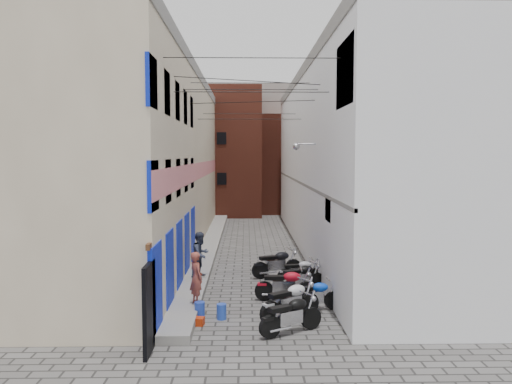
{
  "coord_description": "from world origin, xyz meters",
  "views": [
    {
      "loc": [
        -0.18,
        -12.21,
        4.79
      ],
      "look_at": [
        0.29,
        11.64,
        3.0
      ],
      "focal_mm": 35.0,
      "sensor_mm": 36.0,
      "label": 1
    }
  ],
  "objects": [
    {
      "name": "ground",
      "position": [
        0.0,
        0.0,
        0.0
      ],
      "size": [
        90.0,
        90.0,
        0.0
      ],
      "primitive_type": "plane",
      "color": "#514E4C",
      "rests_on": "ground"
    },
    {
      "name": "plinth",
      "position": [
        -2.05,
        13.0,
        0.12
      ],
      "size": [
        0.9,
        26.0,
        0.25
      ],
      "primitive_type": "cube",
      "color": "gray",
      "rests_on": "ground"
    },
    {
      "name": "building_left",
      "position": [
        -4.98,
        12.95,
        4.5
      ],
      "size": [
        5.1,
        27.0,
        9.0
      ],
      "color": "#BCAC8E",
      "rests_on": "ground"
    },
    {
      "name": "building_right",
      "position": [
        5.0,
        13.0,
        4.51
      ],
      "size": [
        5.94,
        26.0,
        9.0
      ],
      "color": "white",
      "rests_on": "ground"
    },
    {
      "name": "building_far_brick_left",
      "position": [
        -2.0,
        28.0,
        5.0
      ],
      "size": [
        6.0,
        6.0,
        10.0
      ],
      "primitive_type": "cube",
      "color": "brown",
      "rests_on": "ground"
    },
    {
      "name": "building_far_brick_right",
      "position": [
        3.0,
        30.0,
        4.0
      ],
      "size": [
        5.0,
        6.0,
        8.0
      ],
      "primitive_type": "cube",
      "color": "brown",
      "rests_on": "ground"
    },
    {
      "name": "building_far_concrete",
      "position": [
        0.0,
        34.0,
        5.5
      ],
      "size": [
        8.0,
        5.0,
        11.0
      ],
      "primitive_type": "cube",
      "color": "gray",
      "rests_on": "ground"
    },
    {
      "name": "far_shopfront",
      "position": [
        0.0,
        25.2,
        1.2
      ],
      "size": [
        2.0,
        0.3,
        2.4
      ],
      "primitive_type": "cube",
      "color": "black",
      "rests_on": "ground"
    },
    {
      "name": "overhead_wires",
      "position": [
        0.0,
        7.64,
        7.12
      ],
      "size": [
        5.8,
        13.02,
        1.32
      ],
      "color": "black",
      "rests_on": "ground"
    },
    {
      "name": "motorcycle_a",
      "position": [
        1.02,
        0.8,
        0.57
      ],
      "size": [
        2.0,
        1.51,
        1.13
      ],
      "primitive_type": null,
      "rotation": [
        0.0,
        0.0,
        -1.05
      ],
      "color": "black",
      "rests_on": "ground"
    },
    {
      "name": "motorcycle_b",
      "position": [
        1.1,
        1.94,
        0.61
      ],
      "size": [
        2.12,
        1.74,
        1.22
      ],
      "primitive_type": null,
      "rotation": [
        0.0,
        0.0,
        -0.97
      ],
      "color": "silver",
      "rests_on": "ground"
    },
    {
      "name": "motorcycle_c",
      "position": [
        1.9,
        2.81,
        0.52
      ],
      "size": [
        1.85,
        0.72,
        1.05
      ],
      "primitive_type": null,
      "rotation": [
        0.0,
        0.0,
        -1.49
      ],
      "color": "blue",
      "rests_on": "ground"
    },
    {
      "name": "motorcycle_d",
      "position": [
        1.1,
        3.84,
        0.58
      ],
      "size": [
        2.04,
        0.7,
        1.17
      ],
      "primitive_type": null,
      "rotation": [
        0.0,
        0.0,
        -1.6
      ],
      "color": "#B10C1D",
      "rests_on": "ground"
    },
    {
      "name": "motorcycle_e",
      "position": [
        1.73,
        4.98,
        0.55
      ],
      "size": [
        1.97,
        1.28,
        1.09
      ],
      "primitive_type": null,
      "rotation": [
        0.0,
        0.0,
        -1.18
      ],
      "color": "black",
      "rests_on": "ground"
    },
    {
      "name": "motorcycle_f",
      "position": [
        1.83,
        6.06,
        0.5
      ],
      "size": [
        1.78,
        0.77,
        1.0
      ],
      "primitive_type": null,
      "rotation": [
        0.0,
        0.0,
        -1.44
      ],
      "color": "#A5A4A9",
      "rests_on": "ground"
    },
    {
      "name": "motorcycle_g",
      "position": [
        1.02,
        7.01,
        0.6
      ],
      "size": [
        2.17,
        1.37,
        1.2
      ],
      "primitive_type": null,
      "rotation": [
        0.0,
        0.0,
        -1.2
      ],
      "color": "black",
      "rests_on": "ground"
    },
    {
      "name": "person_a",
      "position": [
        -1.7,
        2.73,
        1.05
      ],
      "size": [
        0.62,
        0.7,
        1.6
      ],
      "primitive_type": "imported",
      "rotation": [
        0.0,
        0.0,
        2.09
      ],
      "color": "brown",
      "rests_on": "plinth"
    },
    {
      "name": "person_b",
      "position": [
        -1.88,
        6.12,
        1.09
      ],
      "size": [
        0.99,
        1.03,
        1.68
      ],
      "primitive_type": "imported",
      "rotation": [
        0.0,
        0.0,
        0.96
      ],
      "color": "#33394D",
      "rests_on": "plinth"
    },
    {
      "name": "water_jug_near",
      "position": [
        -0.9,
        2.02,
        0.22
      ],
      "size": [
        0.35,
        0.35,
        0.45
      ],
      "primitive_type": "cylinder",
      "rotation": [
        0.0,
        0.0,
        -0.23
      ],
      "color": "blue",
      "rests_on": "ground"
    },
    {
      "name": "water_jug_far",
      "position": [
        -1.55,
        2.15,
        0.24
      ],
      "size": [
        0.36,
        0.36,
        0.47
      ],
      "primitive_type": "cylinder",
      "rotation": [
        0.0,
        0.0,
        -0.19
      ],
      "color": "#2442B6",
      "rests_on": "ground"
    },
    {
      "name": "red_crate",
      "position": [
        -1.55,
        1.52,
        0.11
      ],
      "size": [
        0.4,
        0.33,
        0.22
      ],
      "primitive_type": "cube",
      "rotation": [
        0.0,
        0.0,
        -0.19
      ],
      "color": "#AA2B0C",
      "rests_on": "ground"
    }
  ]
}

